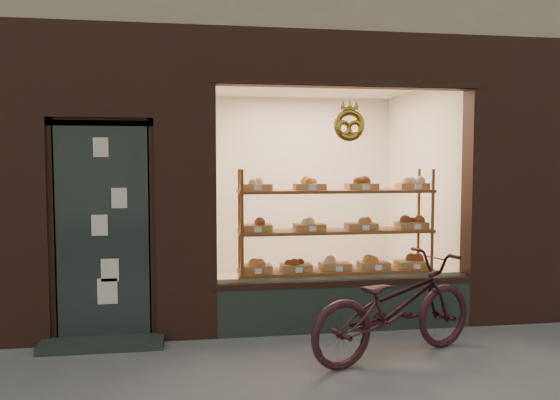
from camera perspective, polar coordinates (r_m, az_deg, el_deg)
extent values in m
cube|color=#242D28|center=(5.93, 6.80, -10.71)|extent=(2.70, 0.25, 0.55)
cube|color=#232C2B|center=(5.58, -18.01, -3.16)|extent=(0.90, 0.04, 2.15)
cube|color=#242D28|center=(5.65, -18.05, -14.09)|extent=(1.15, 0.35, 0.08)
torus|color=gold|center=(5.65, 7.24, 7.75)|extent=(0.33, 0.07, 0.33)
cube|color=brown|center=(6.38, 5.75, -11.73)|extent=(2.20, 0.45, 0.04)
cube|color=brown|center=(6.27, 5.78, -7.32)|extent=(2.20, 0.45, 0.03)
cube|color=brown|center=(6.20, 5.81, -3.24)|extent=(2.20, 0.45, 0.04)
cube|color=brown|center=(6.16, 5.83, 0.92)|extent=(2.20, 0.45, 0.04)
cylinder|color=brown|center=(5.85, -3.96, -5.13)|extent=(0.04, 0.04, 1.70)
cylinder|color=brown|center=(6.39, 15.60, -4.51)|extent=(0.04, 0.04, 1.70)
cylinder|color=brown|center=(6.23, -4.26, -4.58)|extent=(0.04, 0.04, 1.70)
cylinder|color=brown|center=(6.74, 14.24, -4.05)|extent=(0.04, 0.04, 1.70)
cube|color=#A2713B|center=(6.10, -2.50, -7.12)|extent=(0.34, 0.24, 0.07)
sphere|color=#B16C30|center=(6.08, -2.50, -6.33)|extent=(0.11, 0.11, 0.11)
cube|color=white|center=(5.92, -2.31, -7.45)|extent=(0.07, 0.01, 0.05)
cube|color=#A2713B|center=(6.16, 1.70, -7.00)|extent=(0.34, 0.24, 0.07)
sphere|color=#4C2616|center=(6.15, 1.70, -6.22)|extent=(0.11, 0.11, 0.11)
cube|color=white|center=(5.98, 2.02, -7.33)|extent=(0.07, 0.01, 0.05)
cube|color=#A2713B|center=(6.26, 5.78, -6.85)|extent=(0.34, 0.24, 0.07)
sphere|color=tan|center=(6.24, 5.79, -6.08)|extent=(0.11, 0.11, 0.11)
cube|color=white|center=(6.08, 6.22, -7.17)|extent=(0.07, 0.01, 0.05)
cube|color=#A2713B|center=(6.38, 9.72, -6.67)|extent=(0.34, 0.24, 0.07)
sphere|color=#B16C30|center=(6.37, 9.73, -5.92)|extent=(0.11, 0.11, 0.11)
cube|color=white|center=(6.21, 10.26, -6.97)|extent=(0.07, 0.01, 0.05)
cube|color=#A2713B|center=(6.54, 13.49, -6.48)|extent=(0.34, 0.24, 0.07)
sphere|color=#4C2616|center=(6.52, 13.50, -5.74)|extent=(0.11, 0.11, 0.11)
cube|color=white|center=(6.37, 14.12, -6.76)|extent=(0.08, 0.01, 0.05)
cube|color=#A2713B|center=(6.03, -2.51, -2.91)|extent=(0.34, 0.24, 0.07)
sphere|color=#4C2616|center=(6.02, -2.51, -2.11)|extent=(0.11, 0.11, 0.11)
cube|color=white|center=(5.85, -2.32, -3.13)|extent=(0.07, 0.01, 0.06)
cube|color=#A2713B|center=(6.12, 3.09, -2.81)|extent=(0.34, 0.24, 0.07)
sphere|color=tan|center=(6.11, 3.09, -2.02)|extent=(0.11, 0.11, 0.11)
cube|color=white|center=(5.94, 3.45, -3.02)|extent=(0.08, 0.01, 0.06)
cube|color=#A2713B|center=(6.27, 8.47, -2.69)|extent=(0.34, 0.24, 0.07)
sphere|color=#B16C30|center=(6.26, 8.47, -1.92)|extent=(0.11, 0.11, 0.11)
cube|color=white|center=(6.10, 8.98, -2.88)|extent=(0.07, 0.01, 0.06)
cube|color=#A2713B|center=(6.47, 13.56, -2.55)|extent=(0.34, 0.24, 0.07)
sphere|color=#4C2616|center=(6.46, 13.57, -1.81)|extent=(0.11, 0.11, 0.11)
cube|color=white|center=(6.30, 14.19, -2.74)|extent=(0.08, 0.01, 0.06)
cube|color=#A2713B|center=(5.99, -2.52, 1.36)|extent=(0.34, 0.24, 0.07)
sphere|color=tan|center=(5.99, -2.53, 2.17)|extent=(0.11, 0.11, 0.11)
cube|color=white|center=(5.81, -2.33, 1.28)|extent=(0.07, 0.01, 0.06)
cube|color=#A2713B|center=(6.09, 3.10, 1.40)|extent=(0.34, 0.24, 0.07)
sphere|color=#B16C30|center=(6.08, 3.10, 2.20)|extent=(0.11, 0.11, 0.11)
cube|color=white|center=(5.91, 3.47, 1.32)|extent=(0.08, 0.01, 0.06)
cube|color=#A2713B|center=(6.24, 8.51, 1.42)|extent=(0.34, 0.24, 0.07)
sphere|color=#4C2616|center=(6.23, 8.52, 2.20)|extent=(0.11, 0.11, 0.11)
cube|color=white|center=(6.06, 9.02, 1.34)|extent=(0.07, 0.01, 0.06)
cube|color=#A2713B|center=(6.44, 13.62, 1.43)|extent=(0.34, 0.24, 0.07)
sphere|color=tan|center=(6.44, 13.63, 2.18)|extent=(0.11, 0.11, 0.11)
cube|color=white|center=(6.27, 14.26, 1.35)|extent=(0.08, 0.01, 0.06)
imported|color=black|center=(5.13, 11.90, -10.82)|extent=(1.90, 1.21, 0.94)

